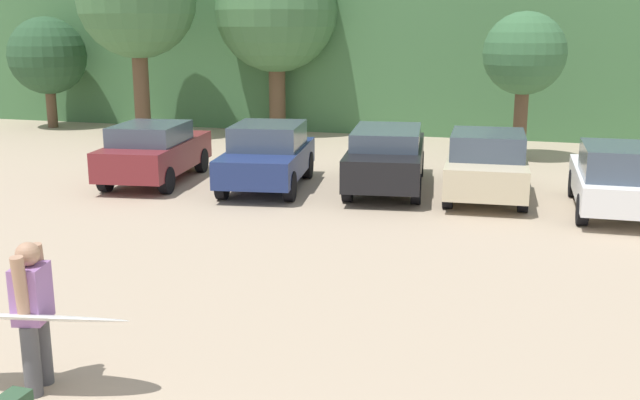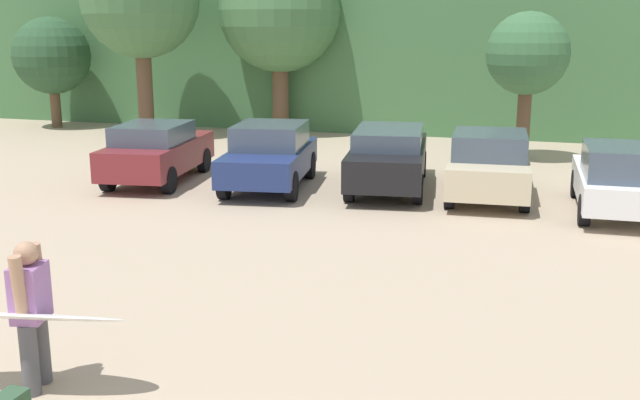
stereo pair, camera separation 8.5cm
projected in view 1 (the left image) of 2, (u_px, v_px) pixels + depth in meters
hillside_ridge at (454, 31)px, 31.65m from camera, size 108.00×12.00×7.49m
tree_far_right at (47, 56)px, 28.81m from camera, size 2.99×2.99×4.31m
tree_center_right at (137, 0)px, 25.83m from camera, size 4.16×4.16×6.97m
tree_center at (276, 11)px, 26.88m from camera, size 4.47×4.47×6.73m
tree_center_left at (524, 55)px, 21.64m from camera, size 2.43×2.43×4.38m
parked_car_maroon at (155, 151)px, 19.02m from camera, size 2.28×4.37×1.54m
parked_car_navy at (268, 155)px, 18.30m from camera, size 2.39×4.33×1.60m
parked_car_black at (387, 156)px, 18.23m from camera, size 2.38×4.98×1.51m
parked_car_champagne at (487, 164)px, 17.32m from camera, size 2.06×4.27×1.56m
parked_car_white at (620, 178)px, 15.71m from camera, size 1.94×4.08×1.55m
person_adult at (33, 308)px, 8.02m from camera, size 0.40×0.68×1.71m
surfboard_white at (25, 317)px, 7.96m from camera, size 2.39×1.06×0.32m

